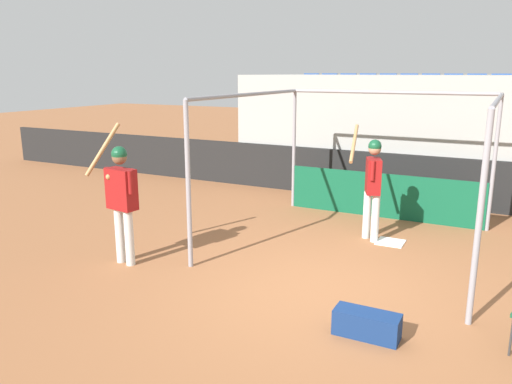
% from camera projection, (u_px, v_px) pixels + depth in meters
% --- Properties ---
extents(ground_plane, '(60.00, 60.00, 0.00)m').
position_uv_depth(ground_plane, '(318.00, 293.00, 6.43)').
color(ground_plane, '#935B38').
extents(outfield_wall, '(24.00, 0.12, 1.06)m').
position_uv_depth(outfield_wall, '(402.00, 179.00, 10.79)').
color(outfield_wall, black).
rests_on(outfield_wall, ground).
extents(bleacher_section, '(8.15, 3.20, 2.74)m').
position_uv_depth(bleacher_section, '(418.00, 132.00, 12.04)').
color(bleacher_section, '#9E9E99').
rests_on(bleacher_section, ground).
extents(batting_cage, '(3.85, 3.91, 2.44)m').
position_uv_depth(batting_cage, '(375.00, 169.00, 8.86)').
color(batting_cage, gray).
rests_on(batting_cage, ground).
extents(home_plate, '(0.44, 0.44, 0.02)m').
position_uv_depth(home_plate, '(390.00, 242.00, 8.33)').
color(home_plate, white).
rests_on(home_plate, ground).
extents(player_batter, '(0.66, 0.78, 1.89)m').
position_uv_depth(player_batter, '(372.00, 180.00, 8.26)').
color(player_batter, silver).
rests_on(player_batter, ground).
extents(player_waiting, '(0.82, 0.50, 2.06)m').
position_uv_depth(player_waiting, '(121.00, 194.00, 7.19)').
color(player_waiting, silver).
rests_on(player_waiting, ground).
extents(equipment_bag, '(0.70, 0.28, 0.28)m').
position_uv_depth(equipment_bag, '(367.00, 324.00, 5.35)').
color(equipment_bag, navy).
rests_on(equipment_bag, ground).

